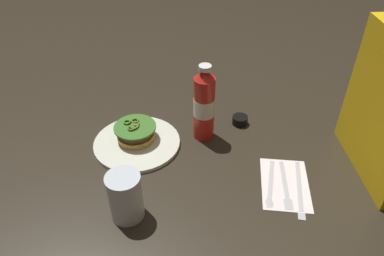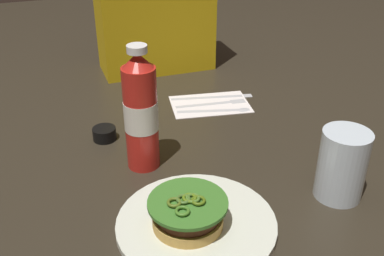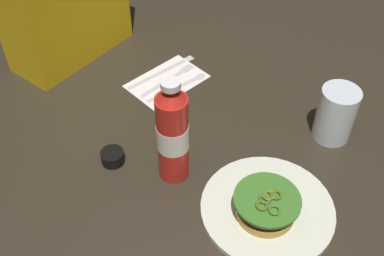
% 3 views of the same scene
% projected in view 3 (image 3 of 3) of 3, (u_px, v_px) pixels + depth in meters
% --- Properties ---
extents(ground_plane, '(3.00, 3.00, 0.00)m').
position_uv_depth(ground_plane, '(222.00, 159.00, 1.00)').
color(ground_plane, '#2D271C').
extents(dinner_plate, '(0.26, 0.26, 0.01)m').
position_uv_depth(dinner_plate, '(267.00, 209.00, 0.90)').
color(dinner_plate, silver).
rests_on(dinner_plate, ground_plane).
extents(burger_sandwich, '(0.13, 0.13, 0.05)m').
position_uv_depth(burger_sandwich, '(266.00, 206.00, 0.87)').
color(burger_sandwich, gold).
rests_on(burger_sandwich, dinner_plate).
extents(ketchup_bottle, '(0.06, 0.06, 0.24)m').
position_uv_depth(ketchup_bottle, '(173.00, 134.00, 0.89)').
color(ketchup_bottle, red).
rests_on(ketchup_bottle, ground_plane).
extents(water_glass, '(0.08, 0.08, 0.13)m').
position_uv_depth(water_glass, '(336.00, 114.00, 1.01)').
color(water_glass, silver).
rests_on(water_glass, ground_plane).
extents(condiment_cup, '(0.05, 0.05, 0.03)m').
position_uv_depth(condiment_cup, '(113.00, 157.00, 0.99)').
color(condiment_cup, black).
rests_on(condiment_cup, ground_plane).
extents(napkin, '(0.21, 0.15, 0.00)m').
position_uv_depth(napkin, '(167.00, 81.00, 1.18)').
color(napkin, white).
rests_on(napkin, ground_plane).
extents(spoon_utensil, '(0.18, 0.06, 0.00)m').
position_uv_depth(spoon_utensil, '(186.00, 83.00, 1.17)').
color(spoon_utensil, silver).
rests_on(spoon_utensil, napkin).
extents(fork_utensil, '(0.18, 0.04, 0.00)m').
position_uv_depth(fork_utensil, '(172.00, 77.00, 1.19)').
color(fork_utensil, silver).
rests_on(fork_utensil, napkin).
extents(butter_knife, '(0.21, 0.06, 0.00)m').
position_uv_depth(butter_knife, '(166.00, 69.00, 1.21)').
color(butter_knife, silver).
rests_on(butter_knife, napkin).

